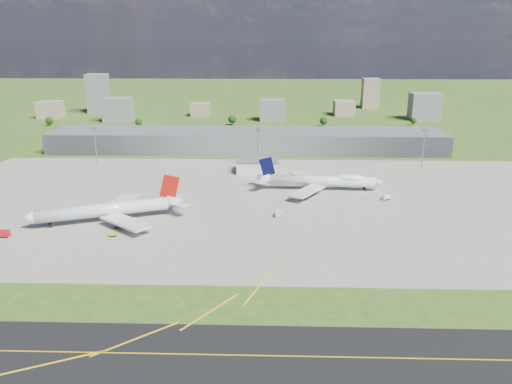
{
  "coord_description": "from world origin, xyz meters",
  "views": [
    {
      "loc": [
        18.66,
        -212.88,
        84.21
      ],
      "look_at": [
        11.31,
        28.07,
        9.0
      ],
      "focal_mm": 35.0,
      "sensor_mm": 36.0,
      "label": 1
    }
  ],
  "objects_px": {
    "van_white_near": "(278,214)",
    "van_white_far": "(386,198)",
    "airliner_blue_quad": "(322,181)",
    "crash_tender": "(3,234)",
    "tug_yellow": "(113,234)",
    "airliner_red_twin": "(110,210)"
  },
  "relations": [
    {
      "from": "airliner_blue_quad",
      "to": "tug_yellow",
      "type": "xyz_separation_m",
      "value": [
        -98.68,
        -72.99,
        -4.35
      ]
    },
    {
      "from": "airliner_red_twin",
      "to": "tug_yellow",
      "type": "bearing_deg",
      "value": 89.18
    },
    {
      "from": "crash_tender",
      "to": "van_white_near",
      "type": "bearing_deg",
      "value": 12.42
    },
    {
      "from": "airliner_red_twin",
      "to": "van_white_far",
      "type": "relative_size",
      "value": 13.75
    },
    {
      "from": "airliner_blue_quad",
      "to": "crash_tender",
      "type": "height_order",
      "value": "airliner_blue_quad"
    },
    {
      "from": "airliner_red_twin",
      "to": "crash_tender",
      "type": "distance_m",
      "value": 46.53
    },
    {
      "from": "crash_tender",
      "to": "van_white_far",
      "type": "relative_size",
      "value": 1.14
    },
    {
      "from": "van_white_far",
      "to": "tug_yellow",
      "type": "bearing_deg",
      "value": 173.83
    },
    {
      "from": "airliner_blue_quad",
      "to": "van_white_near",
      "type": "height_order",
      "value": "airliner_blue_quad"
    },
    {
      "from": "tug_yellow",
      "to": "van_white_far",
      "type": "bearing_deg",
      "value": 3.49
    },
    {
      "from": "airliner_blue_quad",
      "to": "crash_tender",
      "type": "bearing_deg",
      "value": -150.21
    },
    {
      "from": "airliner_red_twin",
      "to": "tug_yellow",
      "type": "height_order",
      "value": "airliner_red_twin"
    },
    {
      "from": "van_white_near",
      "to": "airliner_blue_quad",
      "type": "bearing_deg",
      "value": -22.07
    },
    {
      "from": "van_white_near",
      "to": "van_white_far",
      "type": "height_order",
      "value": "van_white_near"
    },
    {
      "from": "airliner_blue_quad",
      "to": "crash_tender",
      "type": "relative_size",
      "value": 12.2
    },
    {
      "from": "airliner_red_twin",
      "to": "crash_tender",
      "type": "bearing_deg",
      "value": 7.29
    },
    {
      "from": "airliner_red_twin",
      "to": "van_white_far",
      "type": "bearing_deg",
      "value": 173.55
    },
    {
      "from": "van_white_near",
      "to": "airliner_red_twin",
      "type": "bearing_deg",
      "value": 103.11
    },
    {
      "from": "airliner_blue_quad",
      "to": "tug_yellow",
      "type": "height_order",
      "value": "airliner_blue_quad"
    },
    {
      "from": "van_white_far",
      "to": "crash_tender",
      "type": "bearing_deg",
      "value": 168.83
    },
    {
      "from": "airliner_blue_quad",
      "to": "van_white_far",
      "type": "bearing_deg",
      "value": -24.92
    },
    {
      "from": "airliner_red_twin",
      "to": "van_white_near",
      "type": "xyz_separation_m",
      "value": [
        80.46,
        8.21,
        -4.1
      ]
    }
  ]
}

